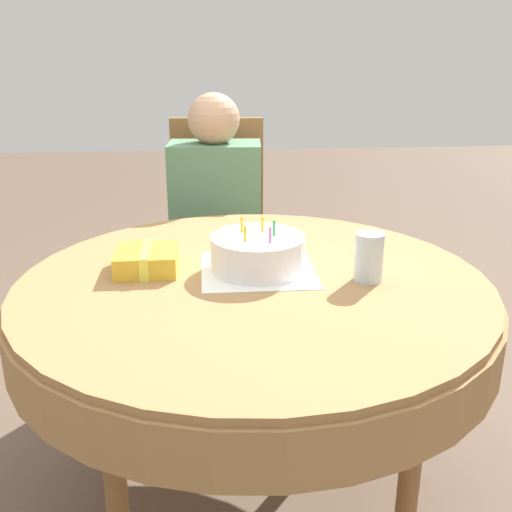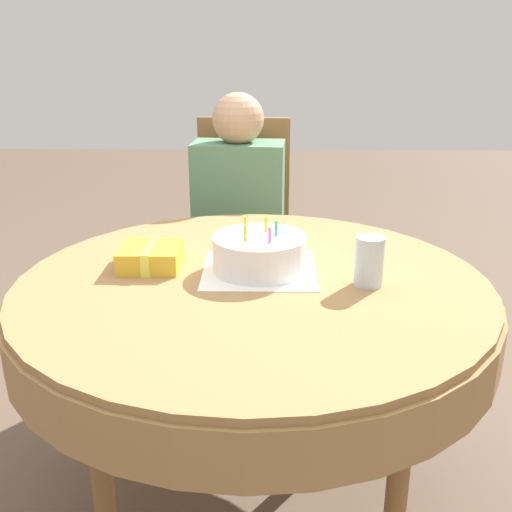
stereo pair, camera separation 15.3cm
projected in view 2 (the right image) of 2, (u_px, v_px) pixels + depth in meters
The scene contains 8 objects.
ground_plane at pixel (253, 499), 1.78m from camera, with size 12.00×12.00×0.00m, color brown.
dining_table at pixel (253, 308), 1.56m from camera, with size 1.23×1.23×0.71m.
chair at pixel (242, 234), 2.51m from camera, with size 0.46×0.46×0.98m.
person at pixel (238, 207), 2.36m from camera, with size 0.37×0.32×1.10m.
napkin at pixel (259, 270), 1.60m from camera, with size 0.30×0.30×0.00m.
birthday_cake at pixel (260, 253), 1.58m from camera, with size 0.25×0.25×0.13m.
drinking_glass at pixel (369, 261), 1.48m from camera, with size 0.07×0.07×0.13m.
gift_box at pixel (151, 256), 1.61m from camera, with size 0.16×0.17×0.06m.
Camera 2 is at (0.03, -1.42, 1.29)m, focal length 42.00 mm.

